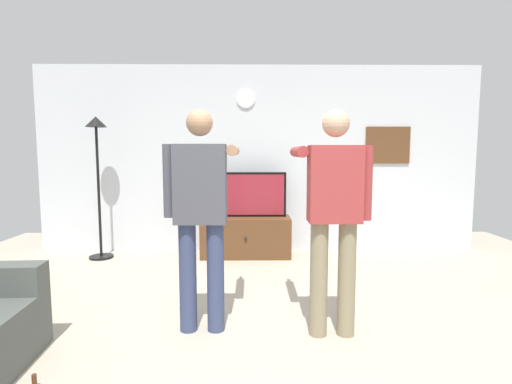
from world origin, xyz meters
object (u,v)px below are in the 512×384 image
Objects in this scene: framed_picture at (388,145)px; floor_lamp at (97,158)px; wall_clock at (246,99)px; person_standing_nearer_couch at (334,209)px; person_standing_nearer_lamp at (201,207)px; tv_stand at (246,236)px; television at (246,195)px.

floor_lamp reaches higher than framed_picture.
wall_clock is 3.02m from person_standing_nearer_couch.
person_standing_nearer_lamp is (-2.39, -2.59, -0.54)m from framed_picture.
person_standing_nearer_couch is (0.72, -2.38, 0.74)m from tv_stand.
television is 2.19m from framed_picture.
framed_picture reaches higher than person_standing_nearer_lamp.
tv_stand is at bearing 106.89° from person_standing_nearer_couch.
wall_clock is at bearing -179.86° from framed_picture.
television is 0.59× the size of floor_lamp.
wall_clock is 0.41× the size of framed_picture.
wall_clock is 0.14× the size of floor_lamp.
person_standing_nearer_lamp reaches higher than person_standing_nearer_couch.
person_standing_nearer_couch reaches higher than television.
tv_stand is 2.29m from floor_lamp.
person_standing_nearer_couch is at bearing -116.62° from framed_picture.
wall_clock reaches higher than floor_lamp.
framed_picture is 0.36× the size of person_standing_nearer_lamp.
person_standing_nearer_couch is at bearing -74.85° from wall_clock.
tv_stand is at bearing 81.93° from person_standing_nearer_lamp.
wall_clock is (0.00, 0.29, 1.94)m from tv_stand.
person_standing_nearer_lamp is 1.01× the size of person_standing_nearer_couch.
wall_clock is at bearing 10.85° from floor_lamp.
television is 0.63× the size of person_standing_nearer_lamp.
tv_stand is 2.60m from person_standing_nearer_couch.
framed_picture is (2.06, 0.30, 1.28)m from tv_stand.
person_standing_nearer_couch is (1.05, -0.09, -0.01)m from person_standing_nearer_lamp.
framed_picture is (2.06, 0.25, 0.69)m from television.
floor_lamp is (-2.00, -0.09, 1.11)m from tv_stand.
framed_picture is (2.06, 0.00, -0.66)m from wall_clock.
wall_clock reaches higher than framed_picture.
television is 4.31× the size of wall_clock.
tv_stand is 1.10× the size of television.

